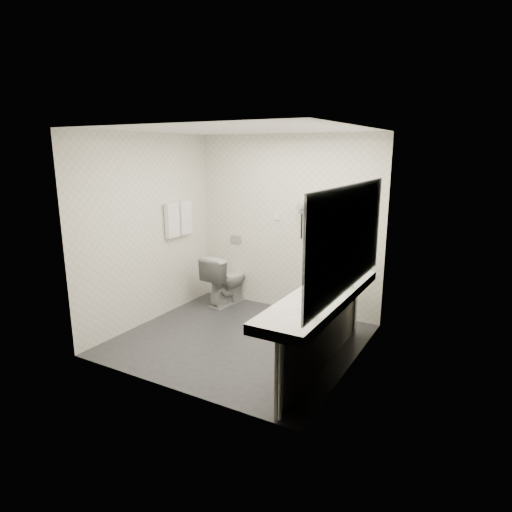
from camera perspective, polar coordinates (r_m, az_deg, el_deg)
The scene contains 32 objects.
floor at distance 5.48m, azimuth -2.18°, elevation -10.86°, with size 2.80×2.80×0.00m, color #2D2D32.
ceiling at distance 4.99m, azimuth -2.44°, elevation 16.23°, with size 2.80×2.80×0.00m, color white.
wall_back at distance 6.22m, azimuth 4.04°, elevation 4.14°, with size 2.80×2.80×0.00m, color white.
wall_front at distance 4.08m, azimuth -11.98°, elevation -1.23°, with size 2.80×2.80×0.00m, color white.
wall_left at distance 5.94m, azimuth -13.88°, elevation 3.33°, with size 2.60×2.60×0.00m, color white.
wall_right at distance 4.53m, azimuth 12.93°, elevation 0.22°, with size 2.60×2.60×0.00m, color white.
vanity_counter at distance 4.56m, azimuth 8.56°, elevation -5.41°, with size 0.55×2.20×0.10m, color white.
vanity_panel at distance 4.70m, azimuth 8.67°, elevation -10.35°, with size 0.03×2.15×0.75m, color gray.
vanity_post_near at distance 3.84m, azimuth 3.27°, elevation -16.09°, with size 0.06×0.06×0.75m, color silver.
vanity_post_far at distance 5.61m, azimuth 12.81°, elevation -6.48°, with size 0.06×0.06×0.75m, color silver.
mirror at distance 4.30m, azimuth 12.10°, elevation 2.29°, with size 0.02×2.20×1.05m, color #B2BCC6.
basin_near at distance 3.98m, azimuth 5.16°, elevation -7.65°, with size 0.40×0.31×0.05m, color white.
basin_far at distance 5.13m, azimuth 11.21°, elevation -2.92°, with size 0.40×0.31×0.05m, color white.
faucet_near at distance 3.88m, azimuth 7.83°, elevation -6.89°, with size 0.04×0.04×0.15m, color silver.
faucet_far at distance 5.05m, azimuth 13.35°, elevation -2.23°, with size 0.04×0.04×0.15m, color silver.
soap_bottle_a at distance 4.55m, azimuth 9.24°, elevation -4.08°, with size 0.05×0.05×0.11m, color white.
soap_bottle_b at distance 4.66m, azimuth 10.80°, elevation -3.92°, with size 0.06×0.06×0.08m, color white.
soap_bottle_c at distance 4.47m, azimuth 8.17°, elevation -4.33°, with size 0.04×0.04×0.12m, color white.
glass_left at distance 4.75m, azimuth 12.29°, elevation -3.39°, with size 0.07×0.07×0.12m, color silver.
glass_right at distance 4.82m, azimuth 11.81°, elevation -3.10°, with size 0.07×0.07×0.12m, color silver.
toilet at distance 6.58m, azimuth -3.97°, elevation -3.05°, with size 0.43×0.76×0.77m, color white.
flush_plate at distance 6.66m, azimuth -2.67°, elevation 2.19°, with size 0.18×0.02×0.12m, color #B2B5BA.
pedal_bin at distance 5.86m, azimuth 5.04°, elevation -7.60°, with size 0.22×0.22×0.31m, color #B2B5BA.
bin_lid at distance 5.80m, azimuth 5.08°, elevation -6.10°, with size 0.22×0.22×0.01m, color #B2B5BA.
towel_rail at distance 6.27m, azimuth -10.25°, elevation 6.81°, with size 0.02×0.02×0.62m, color silver.
towel_near at distance 6.19m, azimuth -10.92°, elevation 4.64°, with size 0.07×0.24×0.48m, color white.
towel_far at distance 6.40m, azimuth -9.29°, elevation 5.00°, with size 0.07×0.24×0.48m, color white.
dryer_cradle at distance 6.05m, azimuth 6.10°, elevation 6.23°, with size 0.10×0.04×0.14m, color #9A999F.
dryer_barrel at distance 5.98m, azimuth 5.84°, elevation 6.44°, with size 0.08×0.08×0.14m, color #9A999F.
dryer_cord at distance 6.07m, azimuth 5.99°, elevation 3.88°, with size 0.02×0.02×0.35m, color black.
switch_plate_a at distance 6.26m, azimuth 2.76°, elevation 5.15°, with size 0.09×0.02×0.09m, color white.
switch_plate_b at distance 5.98m, azimuth 8.78°, elevation 4.60°, with size 0.09×0.02×0.09m, color white.
Camera 1 is at (2.64, -4.23, 2.28)m, focal length 30.55 mm.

